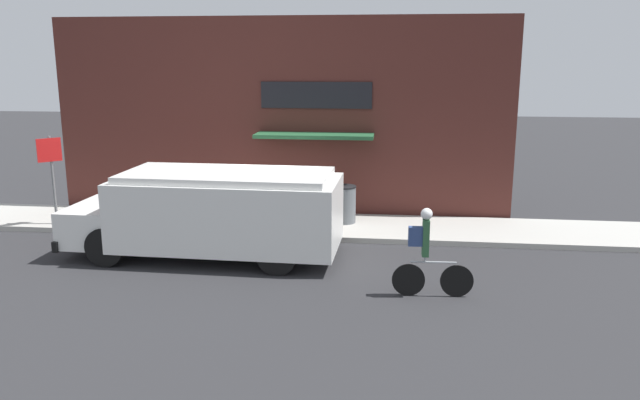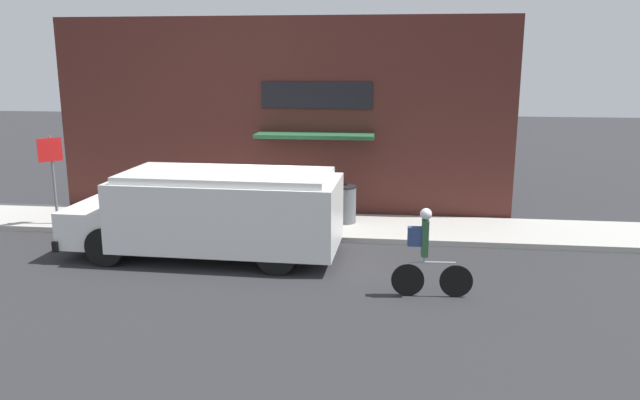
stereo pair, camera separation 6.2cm
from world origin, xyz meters
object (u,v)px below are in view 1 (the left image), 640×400
at_px(school_bus, 214,212).
at_px(cyclist, 427,253).
at_px(stop_sign_post, 51,166).
at_px(trash_bin, 344,204).

xyz_separation_m(school_bus, cyclist, (4.60, -1.86, -0.20)).
xyz_separation_m(stop_sign_post, trash_bin, (7.46, 1.07, -1.06)).
height_order(school_bus, cyclist, school_bus).
relative_size(school_bus, stop_sign_post, 2.66).
xyz_separation_m(cyclist, stop_sign_post, (-9.39, 3.64, 0.84)).
distance_m(cyclist, stop_sign_post, 10.10).
relative_size(stop_sign_post, trash_bin, 2.35).
bearing_deg(school_bus, trash_bin, 48.29).
distance_m(cyclist, trash_bin, 5.10).
bearing_deg(trash_bin, stop_sign_post, -171.81).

